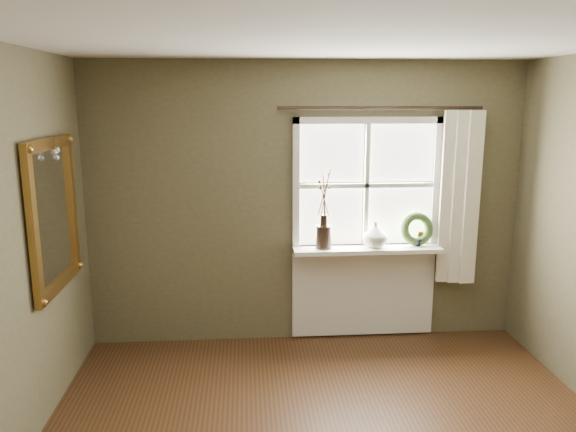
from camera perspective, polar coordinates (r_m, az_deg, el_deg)
The scene contains 13 objects.
ceiling at distance 2.87m, azimuth 7.21°, elevation 18.39°, with size 4.50×4.50×0.00m, color silver.
wall_back at distance 5.22m, azimuth 1.82°, elevation 1.24°, with size 4.00×0.10×2.60m, color brown.
window_frame at distance 5.21m, azimuth 7.96°, elevation 3.11°, with size 1.36×0.06×1.24m.
window_sill at distance 5.22m, azimuth 8.03°, elevation -3.37°, with size 1.36×0.26×0.04m, color white.
window_apron at distance 5.46m, azimuth 7.65°, elevation -7.52°, with size 1.36×0.04×0.88m, color white.
dark_jug at distance 5.12m, azimuth 3.64°, elevation -2.13°, with size 0.14×0.14×0.21m, color black.
cream_vase at distance 5.20m, azimuth 8.84°, elevation -1.88°, with size 0.23×0.23×0.24m, color beige.
wreath at distance 5.35m, azimuth 12.94°, elevation -1.65°, with size 0.32×0.32×0.08m, color #324C21.
potted_plant_left at distance 5.13m, azimuth 3.74°, elevation -2.29°, with size 0.10×0.06×0.18m, color #324C21.
potted_plant_right at distance 5.32m, azimuth 13.18°, elevation -2.22°, with size 0.08×0.07×0.15m, color #324C21.
curtain at distance 5.37m, azimuth 16.94°, elevation 1.74°, with size 0.36×0.12×1.59m, color white.
curtain_rod at distance 5.11m, azimuth 9.45°, elevation 10.79°, with size 0.03×0.03×1.84m, color black.
gilt_mirror at distance 4.45m, azimuth -22.70°, elevation 0.16°, with size 0.10×0.94×1.12m.
Camera 1 is at (-0.56, -2.80, 2.28)m, focal length 35.00 mm.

